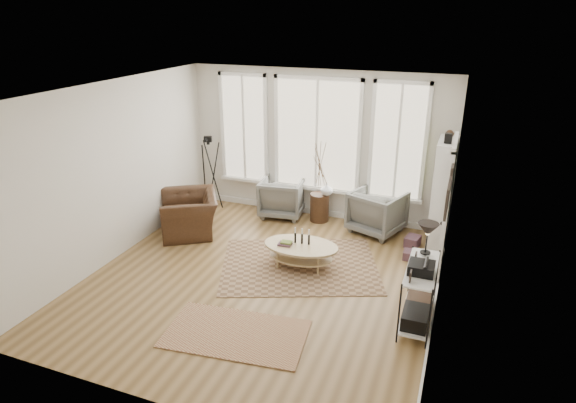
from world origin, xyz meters
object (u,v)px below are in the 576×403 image
at_px(armchair_left, 283,197).
at_px(accent_chair, 190,214).
at_px(bookcase, 442,193).
at_px(low_shelf, 420,289).
at_px(coffee_table, 300,249).
at_px(side_table, 320,185).
at_px(armchair_right, 377,212).

bearing_deg(armchair_left, accent_chair, 38.82).
xyz_separation_m(bookcase, low_shelf, (-0.06, -2.52, -0.44)).
xyz_separation_m(bookcase, accent_chair, (-4.38, -1.15, -0.58)).
height_order(bookcase, coffee_table, bookcase).
xyz_separation_m(low_shelf, accent_chair, (-4.32, 1.37, -0.14)).
relative_size(low_shelf, side_table, 0.83).
distance_m(side_table, accent_chair, 2.55).
bearing_deg(armchair_right, accent_chair, 41.22).
bearing_deg(low_shelf, accent_chair, 162.36).
relative_size(bookcase, armchair_right, 2.30).
relative_size(low_shelf, armchair_left, 1.52).
distance_m(coffee_table, armchair_left, 2.13).
height_order(coffee_table, armchair_left, armchair_left).
bearing_deg(coffee_table, accent_chair, 168.22).
bearing_deg(armchair_right, side_table, 14.57).
distance_m(coffee_table, accent_chair, 2.42).
distance_m(coffee_table, armchair_right, 1.97).
bearing_deg(accent_chair, coffee_table, 45.23).
bearing_deg(coffee_table, side_table, 97.70).
bearing_deg(side_table, armchair_left, -180.00).
distance_m(low_shelf, accent_chair, 4.54).
bearing_deg(armchair_left, armchair_right, 169.54).
xyz_separation_m(armchair_right, accent_chair, (-3.27, -1.26, -0.04)).
bearing_deg(low_shelf, coffee_table, 155.77).
relative_size(coffee_table, armchair_left, 1.46).
relative_size(bookcase, armchair_left, 2.40).
bearing_deg(accent_chair, bookcase, 71.68).
relative_size(bookcase, accent_chair, 1.80).
distance_m(armchair_left, side_table, 0.86).
height_order(armchair_left, armchair_right, armchair_right).
xyz_separation_m(armchair_left, side_table, (0.78, 0.00, 0.36)).
relative_size(bookcase, coffee_table, 1.65).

